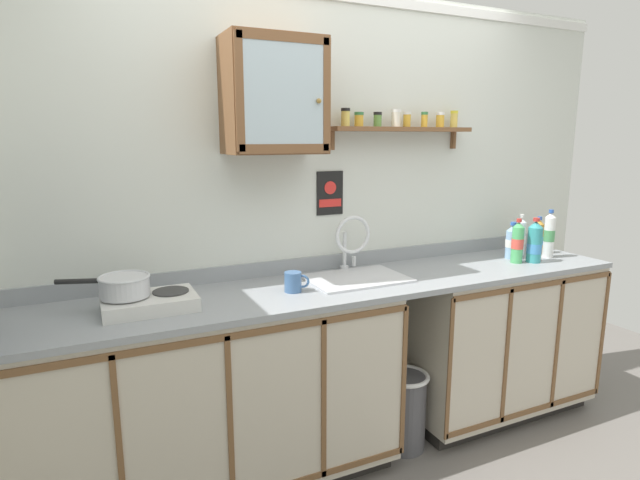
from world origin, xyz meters
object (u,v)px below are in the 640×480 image
(bottle_opaque_white_1, at_px, (549,235))
(warning_sign, at_px, (330,193))
(hot_plate_stove, at_px, (150,302))
(saucepan, at_px, (124,285))
(mug, at_px, (294,282))
(trash_bin, at_px, (404,409))
(bottle_soda_green_5, at_px, (518,243))
(bottle_juice_amber_2, at_px, (538,237))
(sink, at_px, (355,278))
(wall_cabinet, at_px, (274,96))
(bottle_detergent_teal_0, at_px, (535,243))
(bottle_water_blue_3, at_px, (512,242))
(bottle_water_clear_4, at_px, (520,237))

(bottle_opaque_white_1, bearing_deg, warning_sign, 166.25)
(hot_plate_stove, distance_m, saucepan, 0.13)
(mug, xyz_separation_m, trash_bin, (0.62, -0.07, -0.79))
(bottle_opaque_white_1, bearing_deg, bottle_soda_green_5, -176.13)
(saucepan, height_order, warning_sign, warning_sign)
(hot_plate_stove, relative_size, bottle_juice_amber_2, 1.64)
(bottle_opaque_white_1, bearing_deg, sink, 176.40)
(sink, xyz_separation_m, trash_bin, (0.23, -0.15, -0.74))
(wall_cabinet, height_order, trash_bin, wall_cabinet)
(wall_cabinet, relative_size, warning_sign, 2.27)
(sink, relative_size, warning_sign, 2.13)
(bottle_detergent_teal_0, distance_m, bottle_water_blue_3, 0.14)
(warning_sign, bearing_deg, bottle_water_blue_3, -12.72)
(saucepan, height_order, bottle_soda_green_5, bottle_soda_green_5)
(saucepan, bearing_deg, bottle_water_clear_4, 2.09)
(sink, xyz_separation_m, hot_plate_stove, (-1.05, -0.06, 0.03))
(bottle_water_blue_3, bearing_deg, bottle_water_clear_4, 24.36)
(sink, relative_size, wall_cabinet, 0.94)
(saucepan, height_order, mug, saucepan)
(bottle_detergent_teal_0, xyz_separation_m, bottle_soda_green_5, (-0.10, 0.03, 0.01))
(bottle_juice_amber_2, bearing_deg, bottle_water_clear_4, 169.18)
(wall_cabinet, bearing_deg, sink, -14.84)
(saucepan, distance_m, trash_bin, 1.63)
(hot_plate_stove, bearing_deg, bottle_juice_amber_2, 1.96)
(sink, xyz_separation_m, bottle_juice_amber_2, (1.35, 0.02, 0.11))
(hot_plate_stove, bearing_deg, bottle_detergent_teal_0, -2.05)
(hot_plate_stove, xyz_separation_m, bottle_water_clear_4, (2.27, 0.11, 0.08))
(saucepan, xyz_separation_m, mug, (0.76, -0.05, -0.07))
(bottle_opaque_white_1, height_order, trash_bin, bottle_opaque_white_1)
(bottle_juice_amber_2, bearing_deg, saucepan, -178.59)
(bottle_juice_amber_2, distance_m, bottle_water_clear_4, 0.13)
(sink, bearing_deg, saucepan, -178.15)
(wall_cabinet, distance_m, trash_bin, 1.80)
(warning_sign, bearing_deg, hot_plate_stove, -163.35)
(hot_plate_stove, relative_size, trash_bin, 0.90)
(bottle_juice_amber_2, relative_size, bottle_water_blue_3, 1.06)
(sink, distance_m, mug, 0.40)
(sink, distance_m, bottle_opaque_white_1, 1.33)
(bottle_detergent_teal_0, relative_size, bottle_opaque_white_1, 0.89)
(wall_cabinet, bearing_deg, bottle_juice_amber_2, -2.68)
(bottle_juice_amber_2, relative_size, bottle_water_clear_4, 0.93)
(bottle_opaque_white_1, xyz_separation_m, warning_sign, (-1.35, 0.33, 0.29))
(bottle_soda_green_5, height_order, warning_sign, warning_sign)
(bottle_opaque_white_1, xyz_separation_m, bottle_water_clear_4, (-0.10, 0.13, -0.02))
(wall_cabinet, bearing_deg, mug, -85.31)
(sink, height_order, bottle_water_clear_4, sink)
(bottle_juice_amber_2, bearing_deg, bottle_detergent_teal_0, -142.43)
(bottle_water_clear_4, relative_size, trash_bin, 0.59)
(mug, xyz_separation_m, wall_cabinet, (-0.02, 0.19, 0.88))
(bottle_soda_green_5, bearing_deg, wall_cabinet, 171.76)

